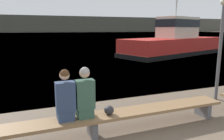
{
  "coord_description": "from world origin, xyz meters",
  "views": [
    {
      "loc": [
        -2.03,
        -1.55,
        2.26
      ],
      "look_at": [
        0.78,
        5.63,
        0.79
      ],
      "focal_mm": 35.0,
      "sensor_mm": 36.0,
      "label": 1
    }
  ],
  "objects_px": {
    "person_left": "(65,99)",
    "person_right": "(85,96)",
    "bench_main": "(92,120)",
    "shopping_bag": "(109,110)",
    "deck_lamp_post": "(221,38)",
    "tugboat_red": "(174,43)"
  },
  "relations": [
    {
      "from": "person_left",
      "to": "person_right",
      "type": "xyz_separation_m",
      "value": [
        0.4,
        -0.0,
        0.02
      ]
    },
    {
      "from": "person_right",
      "to": "shopping_bag",
      "type": "bearing_deg",
      "value": -3.49
    },
    {
      "from": "tugboat_red",
      "to": "deck_lamp_post",
      "type": "height_order",
      "value": "tugboat_red"
    },
    {
      "from": "shopping_bag",
      "to": "deck_lamp_post",
      "type": "xyz_separation_m",
      "value": [
        4.05,
        0.95,
        1.44
      ]
    },
    {
      "from": "shopping_bag",
      "to": "tugboat_red",
      "type": "height_order",
      "value": "tugboat_red"
    },
    {
      "from": "person_left",
      "to": "tugboat_red",
      "type": "relative_size",
      "value": 0.09
    },
    {
      "from": "bench_main",
      "to": "deck_lamp_post",
      "type": "height_order",
      "value": "deck_lamp_post"
    },
    {
      "from": "bench_main",
      "to": "person_right",
      "type": "distance_m",
      "value": 0.57
    },
    {
      "from": "shopping_bag",
      "to": "deck_lamp_post",
      "type": "distance_m",
      "value": 4.41
    },
    {
      "from": "bench_main",
      "to": "shopping_bag",
      "type": "distance_m",
      "value": 0.41
    },
    {
      "from": "person_left",
      "to": "shopping_bag",
      "type": "distance_m",
      "value": 0.98
    },
    {
      "from": "person_right",
      "to": "tugboat_red",
      "type": "xyz_separation_m",
      "value": [
        11.03,
        11.73,
        0.11
      ]
    },
    {
      "from": "bench_main",
      "to": "person_left",
      "type": "height_order",
      "value": "person_left"
    },
    {
      "from": "person_left",
      "to": "deck_lamp_post",
      "type": "height_order",
      "value": "deck_lamp_post"
    },
    {
      "from": "bench_main",
      "to": "person_right",
      "type": "relative_size",
      "value": 6.18
    },
    {
      "from": "tugboat_red",
      "to": "deck_lamp_post",
      "type": "distance_m",
      "value": 12.63
    },
    {
      "from": "person_left",
      "to": "deck_lamp_post",
      "type": "xyz_separation_m",
      "value": [
        4.97,
        0.91,
        1.08
      ]
    },
    {
      "from": "shopping_bag",
      "to": "deck_lamp_post",
      "type": "bearing_deg",
      "value": 13.13
    },
    {
      "from": "person_left",
      "to": "tugboat_red",
      "type": "bearing_deg",
      "value": 45.73
    },
    {
      "from": "person_left",
      "to": "bench_main",
      "type": "bearing_deg",
      "value": -0.7
    },
    {
      "from": "bench_main",
      "to": "deck_lamp_post",
      "type": "distance_m",
      "value": 4.8
    },
    {
      "from": "shopping_bag",
      "to": "deck_lamp_post",
      "type": "height_order",
      "value": "deck_lamp_post"
    }
  ]
}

